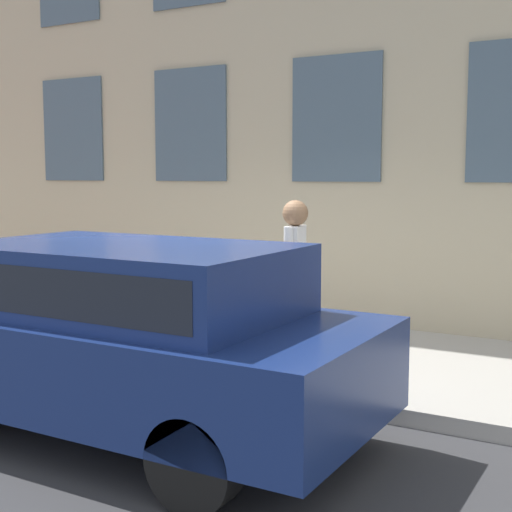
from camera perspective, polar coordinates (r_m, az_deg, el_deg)
ground_plane at (r=7.20m, az=-3.80°, el=-10.80°), size 80.00×80.00×0.00m
sidewalk at (r=8.46m, az=2.03°, el=-7.62°), size 3.09×60.00×0.15m
fire_hydrant at (r=7.55m, az=-3.20°, el=-5.96°), size 0.34×0.45×0.70m
person at (r=7.64m, az=3.14°, el=-0.66°), size 0.42×0.28×1.72m
parked_truck_navy_near at (r=5.95m, az=-10.81°, el=-5.55°), size 1.90×4.34×1.59m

